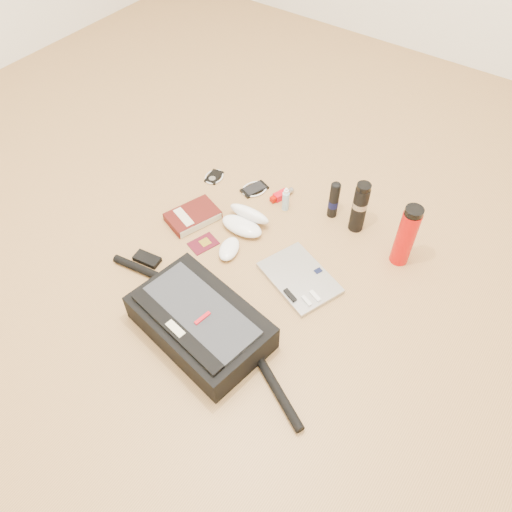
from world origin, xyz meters
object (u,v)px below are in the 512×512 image
Objects in this scene: messenger_bag at (200,322)px; thermos_black at (360,207)px; book at (193,216)px; thermos_red at (406,236)px; laptop at (300,278)px.

thermos_black reaches higher than messenger_bag.
thermos_red is (0.78, 0.29, 0.12)m from book.
messenger_bag is 0.55m from book.
thermos_red reaches higher than thermos_black.
thermos_red is at bearing 68.52° from messenger_bag.
book is at bearing -159.50° from thermos_red.
laptop is (0.16, 0.39, -0.05)m from messenger_bag.
thermos_black is 0.85× the size of thermos_red.
messenger_bag is 0.42m from laptop.
thermos_red reaches higher than messenger_bag.
messenger_bag reaches higher than laptop.
laptop is at bearing -96.46° from thermos_black.
book is 1.03× the size of thermos_black.
thermos_red reaches higher than laptop.
messenger_bag is at bearing -104.77° from thermos_black.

